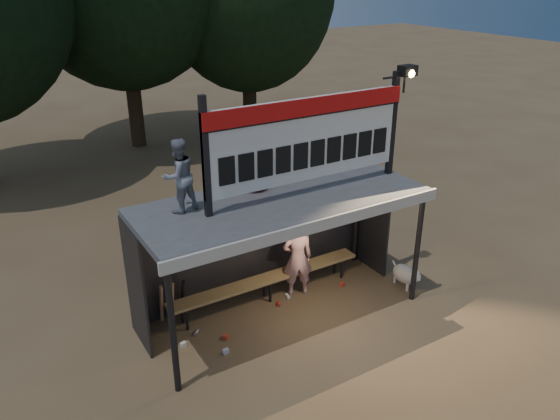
% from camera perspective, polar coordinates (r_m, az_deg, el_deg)
% --- Properties ---
extents(ground, '(80.00, 80.00, 0.00)m').
position_cam_1_polar(ground, '(10.33, 0.20, -10.68)').
color(ground, brown).
rests_on(ground, ground).
extents(player, '(0.67, 0.55, 1.59)m').
position_cam_1_polar(player, '(10.48, 1.84, -5.03)').
color(player, white).
rests_on(player, ground).
extents(child_a, '(0.67, 0.57, 1.19)m').
position_cam_1_polar(child_a, '(8.65, -10.54, 3.53)').
color(child_a, gray).
rests_on(child_a, dugout_shelter).
extents(child_b, '(0.57, 0.43, 1.06)m').
position_cam_1_polar(child_b, '(9.36, -2.65, 5.10)').
color(child_b, '#AF261B').
rests_on(child_b, dugout_shelter).
extents(dugout_shelter, '(5.10, 2.08, 2.32)m').
position_cam_1_polar(dugout_shelter, '(9.59, -0.54, -0.88)').
color(dugout_shelter, '#414144').
rests_on(dugout_shelter, ground).
extents(scoreboard_assembly, '(4.10, 0.27, 1.99)m').
position_cam_1_polar(scoreboard_assembly, '(9.14, 3.28, 7.74)').
color(scoreboard_assembly, black).
rests_on(scoreboard_assembly, dugout_shelter).
extents(bench, '(4.00, 0.35, 0.48)m').
position_cam_1_polar(bench, '(10.49, -1.37, -7.26)').
color(bench, olive).
rests_on(bench, ground).
extents(dog, '(0.36, 0.81, 0.49)m').
position_cam_1_polar(dog, '(11.23, 13.05, -6.59)').
color(dog, beige).
rests_on(dog, ground).
extents(bats, '(0.48, 0.33, 0.84)m').
position_cam_1_polar(bats, '(10.08, -11.21, -9.24)').
color(bats, '#976A46').
rests_on(bats, ground).
extents(litter, '(3.58, 0.98, 0.08)m').
position_cam_1_polar(litter, '(10.10, -2.98, -11.40)').
color(litter, '#B22F1E').
rests_on(litter, ground).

